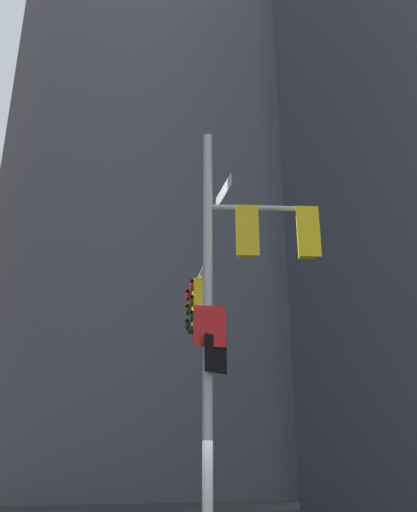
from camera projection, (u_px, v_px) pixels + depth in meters
The scene contains 2 objects.
building_mid_block at pixel (145, 131), 43.69m from camera, with size 17.36×17.36×54.09m, color slate.
signal_pole_assembly at pixel (226, 296), 11.19m from camera, with size 2.64×2.56×9.00m.
Camera 1 is at (-1.97, -10.19, 2.25)m, focal length 37.61 mm.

